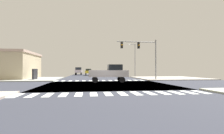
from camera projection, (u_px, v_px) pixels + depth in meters
ground at (107, 85)px, 19.53m from camera, size 90.00×90.00×0.05m
sidewalk_corner_ne at (169, 78)px, 33.19m from camera, size 12.00×12.00×0.14m
sidewalk_corner_nw at (23, 79)px, 29.64m from camera, size 12.00×12.00×0.14m
crosswalk_near at (115, 94)px, 12.26m from camera, size 13.50×2.00×0.01m
crosswalk_far at (100, 81)px, 26.72m from camera, size 13.50×2.00×0.01m
traffic_signal_mast at (141, 50)px, 27.85m from camera, size 6.42×0.55×6.47m
street_lamp at (134, 57)px, 39.17m from camera, size 1.78×0.32×7.41m
sedan_farside_2 at (88, 71)px, 50.26m from camera, size 1.80×4.30×1.88m
pickup_crossing_1 at (79, 71)px, 54.06m from camera, size 2.00×5.10×2.35m
pickup_leading_2 at (109, 73)px, 23.10m from camera, size 5.10×2.00×2.35m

